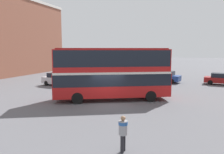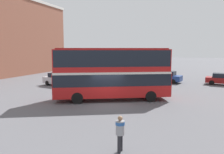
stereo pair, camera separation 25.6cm
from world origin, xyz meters
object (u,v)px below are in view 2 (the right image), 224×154
at_px(double_decker_bus, 112,71).
at_px(parked_car_side_street, 60,79).
at_px(pedestrian_foreground, 120,130).
at_px(parked_car_kerb_far, 223,79).
at_px(parked_car_kerb_near, 166,77).

height_order(double_decker_bus, parked_car_side_street, double_decker_bus).
bearing_deg(pedestrian_foreground, parked_car_kerb_far, -104.85).
height_order(pedestrian_foreground, parked_car_kerb_near, pedestrian_foreground).
distance_m(pedestrian_foreground, parked_car_kerb_near, 22.59).
distance_m(parked_car_kerb_near, parked_car_side_street, 14.72).
height_order(pedestrian_foreground, parked_car_side_street, pedestrian_foreground).
bearing_deg(pedestrian_foreground, parked_car_kerb_near, -86.89).
xyz_separation_m(double_decker_bus, parked_car_kerb_near, (3.54, 12.92, -1.91)).
distance_m(double_decker_bus, parked_car_side_street, 10.90).
relative_size(double_decker_bus, parked_car_side_street, 2.17).
relative_size(parked_car_kerb_near, parked_car_kerb_far, 1.05).
height_order(parked_car_kerb_near, parked_car_side_street, same).
bearing_deg(parked_car_kerb_near, parked_car_kerb_far, -166.32).
xyz_separation_m(double_decker_bus, pedestrian_foreground, (3.82, -9.66, -1.69)).
distance_m(pedestrian_foreground, parked_car_side_street, 20.01).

